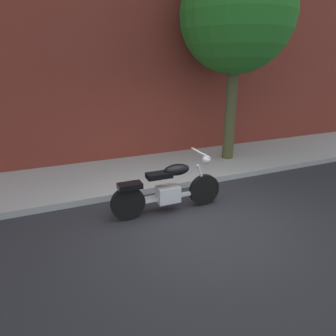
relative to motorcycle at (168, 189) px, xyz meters
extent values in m
plane|color=#28282D|center=(0.35, -0.66, -0.47)|extent=(60.00, 60.00, 0.00)
cube|color=#ADADAD|center=(0.35, 2.12, -0.40)|extent=(19.44, 2.43, 0.14)
cylinder|color=black|center=(0.80, -0.01, -0.15)|extent=(0.65, 0.11, 0.65)
cylinder|color=black|center=(-0.80, 0.00, -0.15)|extent=(0.65, 0.11, 0.65)
cube|color=silver|center=(0.00, -0.01, -0.10)|extent=(0.44, 0.28, 0.32)
cube|color=silver|center=(0.00, -0.01, -0.17)|extent=(1.44, 0.09, 0.06)
ellipsoid|color=black|center=(0.18, -0.01, 0.37)|extent=(0.52, 0.26, 0.22)
cube|color=black|center=(-0.18, 0.00, 0.31)|extent=(0.48, 0.24, 0.10)
cube|color=black|center=(-0.75, 0.00, 0.19)|extent=(0.44, 0.24, 0.10)
cylinder|color=silver|center=(0.74, -0.01, 0.13)|extent=(0.27, 0.05, 0.58)
cylinder|color=silver|center=(0.68, -0.01, 0.65)|extent=(0.04, 0.70, 0.04)
sphere|color=silver|center=(0.82, -0.01, 0.49)|extent=(0.17, 0.17, 0.17)
cylinder|color=silver|center=(-0.25, 0.16, -0.20)|extent=(0.80, 0.10, 0.09)
cylinder|color=#47472B|center=(2.81, 2.13, 1.08)|extent=(0.31, 0.31, 3.11)
sphere|color=#257124|center=(2.81, 2.13, 3.44)|extent=(2.91, 2.91, 2.91)
camera|label=1|loc=(-2.09, -4.86, 2.31)|focal=32.02mm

